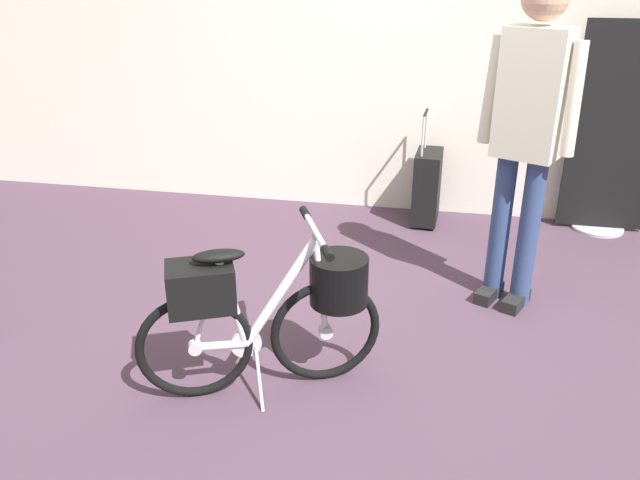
# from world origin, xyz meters

# --- Properties ---
(ground_plane) EXTENTS (7.42, 7.42, 0.00)m
(ground_plane) POSITION_xyz_m (0.00, 0.00, 0.00)
(ground_plane) COLOR #473342
(back_wall) EXTENTS (7.42, 0.10, 2.65)m
(back_wall) POSITION_xyz_m (0.00, 2.23, 1.32)
(back_wall) COLOR silver
(back_wall) RESTS_ON ground_plane
(floor_banner_stand) EXTENTS (0.60, 0.36, 1.46)m
(floor_banner_stand) POSITION_xyz_m (1.59, 2.04, 0.64)
(floor_banner_stand) COLOR #B7B7BC
(floor_banner_stand) RESTS_ON ground_plane
(folding_bike_foreground) EXTENTS (1.02, 0.60, 0.78)m
(folding_bike_foreground) POSITION_xyz_m (-0.24, -0.22, 0.41)
(folding_bike_foreground) COLOR black
(folding_bike_foreground) RESTS_ON ground_plane
(visitor_near_wall) EXTENTS (0.49, 0.36, 1.76)m
(visitor_near_wall) POSITION_xyz_m (0.86, 0.83, 1.02)
(visitor_near_wall) COLOR navy
(visitor_near_wall) RESTS_ON ground_plane
(rolling_suitcase) EXTENTS (0.20, 0.37, 0.83)m
(rolling_suitcase) POSITION_xyz_m (0.35, 1.93, 0.28)
(rolling_suitcase) COLOR black
(rolling_suitcase) RESTS_ON ground_plane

